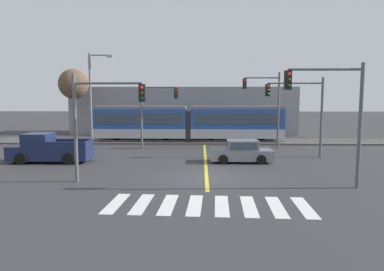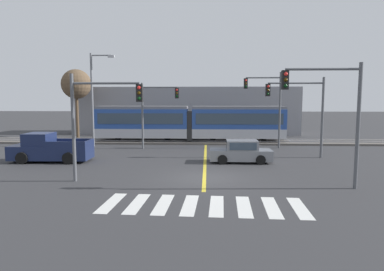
{
  "view_description": "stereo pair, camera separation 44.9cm",
  "coord_description": "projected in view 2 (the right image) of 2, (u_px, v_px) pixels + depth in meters",
  "views": [
    {
      "loc": [
        -0.29,
        -18.47,
        4.33
      ],
      "look_at": [
        -1.0,
        6.92,
        1.6
      ],
      "focal_mm": 32.0,
      "sensor_mm": 36.0,
      "label": 1
    },
    {
      "loc": [
        0.16,
        -18.45,
        4.33
      ],
      "look_at": [
        -1.0,
        6.92,
        1.6
      ],
      "focal_mm": 32.0,
      "sensor_mm": 36.0,
      "label": 2
    }
  ],
  "objects": [
    {
      "name": "crosswalk_stripe_5",
      "position": [
        244.0,
        206.0,
        13.81
      ],
      "size": [
        0.68,
        2.82,
        0.01
      ],
      "primitive_type": "cube",
      "rotation": [
        0.0,
        0.0,
        -0.04
      ],
      "color": "silver",
      "rests_on": "ground"
    },
    {
      "name": "crosswalk_stripe_3",
      "position": [
        190.0,
        205.0,
        14.01
      ],
      "size": [
        0.68,
        2.82,
        0.01
      ],
      "primitive_type": "cube",
      "rotation": [
        0.0,
        0.0,
        -0.04
      ],
      "color": "silver",
      "rests_on": "ground"
    },
    {
      "name": "traffic_light_near_right",
      "position": [
        332.0,
        105.0,
        16.17
      ],
      "size": [
        3.75,
        0.38,
        6.03
      ],
      "color": "#515459",
      "rests_on": "ground"
    },
    {
      "name": "rail_near",
      "position": [
        206.0,
        141.0,
        33.34
      ],
      "size": [
        120.0,
        0.08,
        0.1
      ],
      "primitive_type": "cube",
      "color": "#939399",
      "rests_on": "track_bed"
    },
    {
      "name": "sedan_crossing",
      "position": [
        241.0,
        152.0,
        23.39
      ],
      "size": [
        4.21,
        1.94,
        1.52
      ],
      "color": "gray",
      "rests_on": "ground"
    },
    {
      "name": "rail_far",
      "position": [
        206.0,
        139.0,
        34.77
      ],
      "size": [
        120.0,
        0.08,
        0.1
      ],
      "primitive_type": "cube",
      "color": "#939399",
      "rests_on": "track_bed"
    },
    {
      "name": "crosswalk_stripe_4",
      "position": [
        217.0,
        206.0,
        13.91
      ],
      "size": [
        0.68,
        2.82,
        0.01
      ],
      "primitive_type": "cube",
      "rotation": [
        0.0,
        0.0,
        -0.04
      ],
      "color": "silver",
      "rests_on": "ground"
    },
    {
      "name": "building_backdrop_far",
      "position": [
        187.0,
        110.0,
        43.25
      ],
      "size": [
        27.24,
        6.0,
        5.74
      ],
      "primitive_type": "cube",
      "color": "gray",
      "rests_on": "ground"
    },
    {
      "name": "traffic_light_mid_right",
      "position": [
        303.0,
        104.0,
        24.94
      ],
      "size": [
        4.25,
        0.38,
        5.9
      ],
      "color": "#515459",
      "rests_on": "ground"
    },
    {
      "name": "crosswalk_stripe_0",
      "position": [
        111.0,
        203.0,
        14.3
      ],
      "size": [
        0.68,
        2.82,
        0.01
      ],
      "primitive_type": "cube",
      "rotation": [
        0.0,
        0.0,
        -0.04
      ],
      "color": "silver",
      "rests_on": "ground"
    },
    {
      "name": "traffic_light_near_left",
      "position": [
        98.0,
        111.0,
        17.61
      ],
      "size": [
        3.75,
        0.38,
        5.62
      ],
      "color": "#515459",
      "rests_on": "ground"
    },
    {
      "name": "pickup_truck",
      "position": [
        49.0,
        149.0,
        23.66
      ],
      "size": [
        5.44,
        2.33,
        1.98
      ],
      "color": "#192347",
      "rests_on": "ground"
    },
    {
      "name": "crosswalk_stripe_7",
      "position": [
        300.0,
        208.0,
        13.62
      ],
      "size": [
        0.68,
        2.82,
        0.01
      ],
      "primitive_type": "cube",
      "rotation": [
        0.0,
        0.0,
        -0.04
      ],
      "color": "silver",
      "rests_on": "ground"
    },
    {
      "name": "ground_plane",
      "position": [
        204.0,
        178.0,
        18.8
      ],
      "size": [
        200.0,
        200.0,
        0.0
      ],
      "primitive_type": "plane",
      "color": "#333335"
    },
    {
      "name": "crosswalk_stripe_2",
      "position": [
        163.0,
        204.0,
        14.1
      ],
      "size": [
        0.68,
        2.82,
        0.01
      ],
      "primitive_type": "cube",
      "rotation": [
        0.0,
        0.0,
        -0.04
      ],
      "color": "silver",
      "rests_on": "ground"
    },
    {
      "name": "bare_tree_far_west",
      "position": [
        76.0,
        85.0,
        37.73
      ],
      "size": [
        3.26,
        3.26,
        7.58
      ],
      "color": "brown",
      "rests_on": "ground"
    },
    {
      "name": "track_bed",
      "position": [
        206.0,
        142.0,
        34.07
      ],
      "size": [
        120.0,
        4.0,
        0.18
      ],
      "primitive_type": "cube",
      "color": "#56514C",
      "rests_on": "ground"
    },
    {
      "name": "street_lamp_west",
      "position": [
        94.0,
        94.0,
        30.74
      ],
      "size": [
        2.21,
        0.28,
        8.38
      ],
      "color": "slate",
      "rests_on": "ground"
    },
    {
      "name": "light_rail_tram",
      "position": [
        190.0,
        122.0,
        33.93
      ],
      "size": [
        18.5,
        2.64,
        3.43
      ],
      "color": "#B7BAC1",
      "rests_on": "track_bed"
    },
    {
      "name": "lane_centre_line",
      "position": [
        205.0,
        161.0,
        24.02
      ],
      "size": [
        0.2,
        16.26,
        0.01
      ],
      "primitive_type": "cube",
      "color": "gold",
      "rests_on": "ground"
    },
    {
      "name": "crosswalk_stripe_1",
      "position": [
        137.0,
        203.0,
        14.2
      ],
      "size": [
        0.68,
        2.82,
        0.01
      ],
      "primitive_type": "cube",
      "rotation": [
        0.0,
        0.0,
        -0.04
      ],
      "color": "silver",
      "rests_on": "ground"
    },
    {
      "name": "traffic_light_far_left",
      "position": [
        155.0,
        105.0,
        29.37
      ],
      "size": [
        3.25,
        0.38,
        5.69
      ],
      "color": "#515459",
      "rests_on": "ground"
    },
    {
      "name": "crosswalk_stripe_6",
      "position": [
        272.0,
        207.0,
        13.72
      ],
      "size": [
        0.68,
        2.82,
        0.01
      ],
      "primitive_type": "cube",
      "rotation": [
        0.0,
        0.0,
        -0.04
      ],
      "color": "silver",
      "rests_on": "ground"
    },
    {
      "name": "traffic_light_far_right",
      "position": [
        268.0,
        99.0,
        29.78
      ],
      "size": [
        3.25,
        0.38,
        6.63
      ],
      "color": "#515459",
      "rests_on": "ground"
    }
  ]
}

